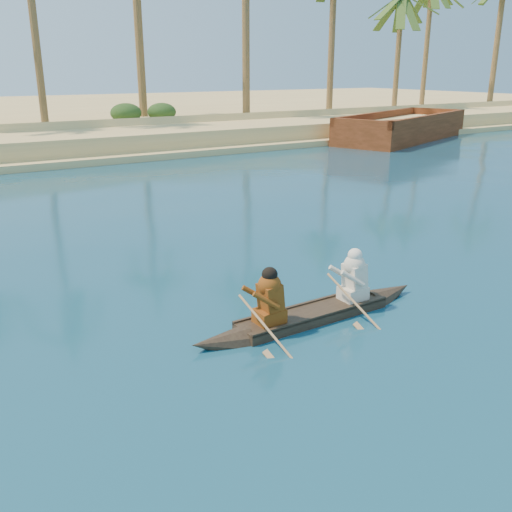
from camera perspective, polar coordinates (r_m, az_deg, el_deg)
canoe at (r=11.42m, az=5.73°, el=-4.98°), size 5.43×0.83×1.49m
barge_right at (r=41.66m, az=14.41°, el=12.21°), size 13.28×8.40×2.10m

